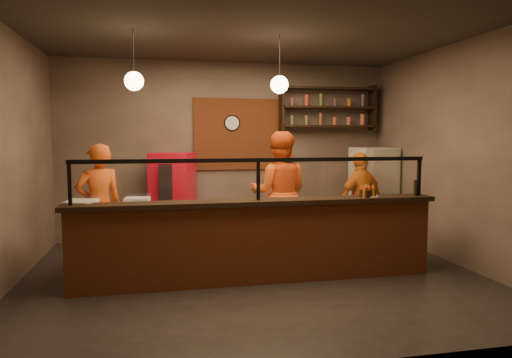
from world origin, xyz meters
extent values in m
plane|color=black|center=(0.00, 0.00, 0.00)|extent=(6.00, 6.00, 0.00)
plane|color=#342E28|center=(0.00, 0.00, 3.20)|extent=(6.00, 6.00, 0.00)
plane|color=#706252|center=(0.00, 2.50, 1.60)|extent=(6.00, 0.00, 6.00)
plane|color=#706252|center=(-3.00, 0.00, 1.60)|extent=(0.00, 5.00, 5.00)
plane|color=#706252|center=(3.00, 0.00, 1.60)|extent=(0.00, 5.00, 5.00)
plane|color=#706252|center=(0.00, -2.50, 1.60)|extent=(6.00, 0.00, 6.00)
cube|color=#974721|center=(0.20, 2.47, 1.90)|extent=(1.60, 0.04, 1.30)
cube|color=#974721|center=(0.00, -0.30, 0.50)|extent=(4.60, 0.25, 1.00)
cube|color=black|center=(0.00, -0.30, 1.03)|extent=(4.70, 0.37, 0.06)
cube|color=gray|center=(0.00, 0.20, 0.42)|extent=(4.60, 0.75, 0.85)
cube|color=beige|center=(0.00, 0.20, 0.88)|extent=(4.60, 0.75, 0.05)
cube|color=white|center=(0.00, -0.30, 1.31)|extent=(4.40, 0.02, 0.50)
cube|color=black|center=(0.00, -0.30, 1.56)|extent=(4.50, 0.05, 0.05)
cube|color=black|center=(-2.22, -0.30, 1.31)|extent=(0.04, 0.04, 0.50)
cube|color=black|center=(0.00, -0.30, 1.31)|extent=(0.04, 0.04, 0.50)
cube|color=black|center=(2.22, -0.30, 1.31)|extent=(0.04, 0.04, 0.50)
cube|color=black|center=(1.90, 2.32, 2.05)|extent=(1.80, 0.28, 0.04)
cube|color=black|center=(1.90, 2.32, 2.40)|extent=(1.80, 0.28, 0.04)
cube|color=black|center=(1.90, 2.32, 2.75)|extent=(1.80, 0.28, 0.04)
cube|color=black|center=(1.00, 2.32, 2.40)|extent=(0.04, 0.28, 0.85)
cube|color=black|center=(2.80, 2.32, 2.40)|extent=(0.04, 0.28, 0.85)
cylinder|color=black|center=(0.10, 2.46, 2.10)|extent=(0.30, 0.04, 0.30)
cylinder|color=black|center=(-1.50, 0.20, 2.90)|extent=(0.01, 0.01, 0.60)
sphere|color=#FFD58C|center=(-1.50, 0.20, 2.55)|extent=(0.24, 0.24, 0.24)
cylinder|color=black|center=(0.40, 0.20, 2.90)|extent=(0.01, 0.01, 0.60)
sphere|color=#FFD58C|center=(0.40, 0.20, 2.55)|extent=(0.24, 0.24, 0.24)
imported|color=#C54A12|center=(-2.05, 0.83, 0.88)|extent=(0.75, 0.62, 1.75)
imported|color=#CF4913|center=(0.62, 1.03, 0.97)|extent=(1.11, 0.97, 1.94)
imported|color=orange|center=(2.05, 1.14, 0.80)|extent=(1.01, 0.69, 1.60)
cube|color=beige|center=(2.60, 1.80, 0.83)|extent=(0.74, 0.69, 1.65)
cube|color=red|center=(-0.99, 2.15, 0.79)|extent=(0.85, 0.82, 1.58)
cylinder|color=#EEE2CA|center=(-0.21, 0.15, 0.91)|extent=(0.70, 0.70, 0.01)
cube|color=silver|center=(-2.15, 0.09, 0.98)|extent=(0.38, 0.32, 0.17)
cube|color=silver|center=(-1.50, 0.26, 0.98)|extent=(0.34, 0.29, 0.16)
cube|color=silver|center=(-2.15, -0.07, 0.99)|extent=(0.41, 0.37, 0.17)
cylinder|color=#F1FA29|center=(-0.39, 0.25, 0.93)|extent=(0.39, 0.19, 0.07)
cube|color=black|center=(1.47, -0.33, 1.11)|extent=(0.20, 0.18, 0.09)
cylinder|color=black|center=(2.15, -0.34, 1.17)|extent=(0.06, 0.06, 0.21)
cylinder|color=silver|center=(1.52, -0.32, 1.07)|extent=(0.21, 0.21, 0.01)
camera|label=1|loc=(-1.19, -5.84, 1.84)|focal=32.00mm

